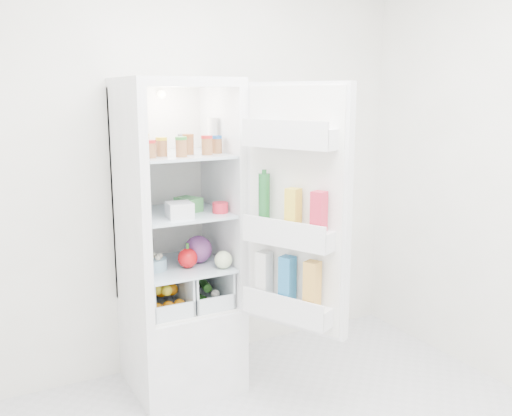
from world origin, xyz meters
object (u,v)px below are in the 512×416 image
red_cabbage (198,249)px  mushroom_bowl (154,264)px  fridge_door (295,216)px  refrigerator (177,275)px

red_cabbage → mushroom_bowl: red_cabbage is taller
red_cabbage → fridge_door: size_ratio=0.12×
mushroom_bowl → fridge_door: size_ratio=0.11×
red_cabbage → fridge_door: (0.32, -0.53, 0.27)m
refrigerator → mushroom_bowl: (-0.17, -0.09, 0.11)m
red_cabbage → fridge_door: bearing=-58.7°
refrigerator → fridge_door: refrigerator is taller
red_cabbage → mushroom_bowl: bearing=-177.4°
mushroom_bowl → red_cabbage: bearing=2.6°
refrigerator → red_cabbage: size_ratio=11.31×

